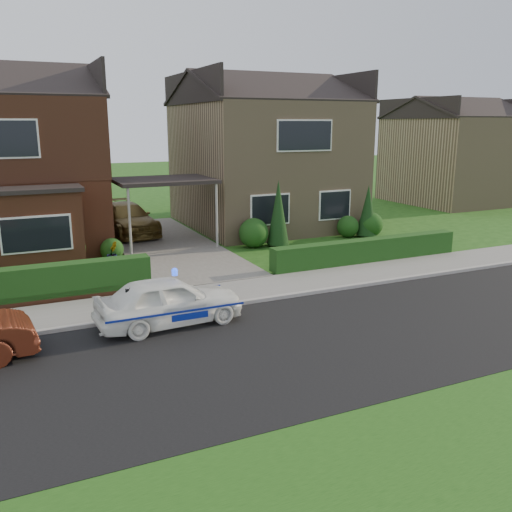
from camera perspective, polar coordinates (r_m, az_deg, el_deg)
ground at (r=12.55m, az=4.31°, el=-9.24°), size 120.00×120.00×0.00m
road at (r=12.55m, az=4.31°, el=-9.24°), size 60.00×6.00×0.02m
kerb at (r=15.09m, az=-1.31°, el=-4.92°), size 60.00×0.16×0.12m
sidewalk at (r=16.01m, az=-2.81°, el=-3.85°), size 60.00×2.00×0.10m
grass_verge at (r=9.05m, az=20.83°, el=-20.05°), size 60.00×4.00×0.01m
driveway at (r=22.35m, az=-9.45°, el=1.11°), size 3.80×12.00×0.12m
house_right at (r=26.68m, az=0.76°, el=11.16°), size 7.50×8.06×7.25m
carport_link at (r=21.89m, az=-9.69°, el=7.73°), size 3.80×3.00×2.77m
dwarf_wall at (r=16.08m, az=-24.13°, el=-4.53°), size 7.70×0.25×0.36m
hedge_left at (r=16.28m, az=-24.08°, el=-4.97°), size 7.50×0.55×0.90m
hedge_right at (r=19.83m, az=11.53°, el=-0.79°), size 7.50×0.55×0.80m
shrub_left_mid at (r=19.90m, az=-19.35°, el=0.71°), size 1.32×1.32×1.32m
shrub_left_near at (r=20.44m, az=-14.93°, el=0.67°), size 0.84×0.84×0.84m
shrub_right_near at (r=21.82m, az=-0.25°, el=2.44°), size 1.20×1.20×1.20m
shrub_right_mid at (r=24.16m, az=9.65°, el=3.07°), size 0.96×0.96×0.96m
shrub_right_far at (r=24.48m, az=11.99°, el=3.25°), size 1.08×1.08×1.08m
conifer_a at (r=21.94m, az=2.35°, el=4.36°), size 0.90×0.90×2.60m
conifer_b at (r=24.27m, az=11.67°, el=4.52°), size 0.90×0.90×2.20m
neighbour_right at (r=36.65m, az=20.06°, el=9.40°), size 6.50×7.00×5.20m
police_car at (r=13.61m, az=-9.14°, el=-4.73°), size 3.34×3.72×1.40m
driveway_car at (r=24.64m, az=-13.50°, el=3.83°), size 2.45×4.83×1.34m
potted_plant_b at (r=19.85m, az=-14.90°, el=0.25°), size 0.56×0.52×0.81m
potted_plant_c at (r=16.99m, az=-13.11°, el=-1.93°), size 0.59×0.59×0.80m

